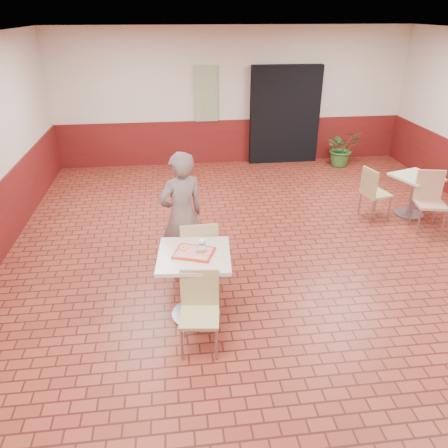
{
  "coord_description": "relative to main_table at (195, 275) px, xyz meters",
  "views": [
    {
      "loc": [
        -1.44,
        -4.96,
        3.31
      ],
      "look_at": [
        -0.85,
        -0.25,
        0.95
      ],
      "focal_mm": 35.0,
      "sensor_mm": 36.0,
      "label": 1
    }
  ],
  "objects": [
    {
      "name": "customer",
      "position": [
        -0.1,
        0.97,
        0.3
      ],
      "size": [
        0.75,
        0.63,
        1.74
      ],
      "primitive_type": "imported",
      "rotation": [
        0.0,
        0.0,
        3.55
      ],
      "color": "#705B57",
      "rests_on": "ground"
    },
    {
      "name": "long_john_donut",
      "position": [
        0.08,
        -0.01,
        0.32
      ],
      "size": [
        0.14,
        0.08,
        0.04
      ],
      "rotation": [
        0.0,
        0.0,
        0.17
      ],
      "color": "#CA863B",
      "rests_on": "serving_tray"
    },
    {
      "name": "paper_cup",
      "position": [
        0.1,
        0.09,
        0.35
      ],
      "size": [
        0.08,
        0.08,
        0.09
      ],
      "rotation": [
        0.0,
        0.0,
        0.04
      ],
      "color": "white",
      "rests_on": "serving_tray"
    },
    {
      "name": "wainscot_band",
      "position": [
        1.25,
        0.75,
        -0.07
      ],
      "size": [
        8.0,
        10.0,
        1.0
      ],
      "color": "#571210",
      "rests_on": "ground"
    },
    {
      "name": "main_table",
      "position": [
        0.0,
        0.0,
        0.0
      ],
      "size": [
        0.8,
        0.8,
        0.85
      ],
      "rotation": [
        0.0,
        0.0,
        -0.09
      ],
      "color": "beige",
      "rests_on": "ground"
    },
    {
      "name": "chair_main_front",
      "position": [
        0.02,
        -0.5,
        -0.08
      ],
      "size": [
        0.46,
        0.46,
        0.89
      ],
      "rotation": [
        0.0,
        0.0,
        -0.12
      ],
      "color": "tan",
      "rests_on": "ground"
    },
    {
      "name": "serving_tray",
      "position": [
        0.0,
        -0.0,
        0.29
      ],
      "size": [
        0.42,
        0.33,
        0.03
      ],
      "rotation": [
        0.0,
        0.0,
        -0.37
      ],
      "color": "red",
      "rests_on": "main_table"
    },
    {
      "name": "second_table",
      "position": [
        3.96,
        2.37,
        -0.08
      ],
      "size": [
        0.69,
        0.69,
        0.73
      ],
      "rotation": [
        0.0,
        0.0,
        0.33
      ],
      "color": "beige",
      "rests_on": "ground"
    },
    {
      "name": "chair_second_left",
      "position": [
        3.22,
        2.38,
        -0.07
      ],
      "size": [
        0.49,
        0.49,
        0.89
      ],
      "rotation": [
        0.0,
        0.0,
        1.8
      ],
      "color": "tan",
      "rests_on": "ground"
    },
    {
      "name": "chair_second_front",
      "position": [
        3.95,
        1.87,
        -0.03
      ],
      "size": [
        0.53,
        0.53,
        0.97
      ],
      "rotation": [
        0.0,
        0.0,
        -0.21
      ],
      "color": "tan",
      "rests_on": "ground"
    },
    {
      "name": "corridor_doorway",
      "position": [
        2.45,
        5.63,
        0.53
      ],
      "size": [
        1.6,
        0.22,
        2.2
      ],
      "primitive_type": "cube",
      "color": "black",
      "rests_on": "ground"
    },
    {
      "name": "promo_poster",
      "position": [
        0.65,
        5.69,
        1.03
      ],
      "size": [
        0.5,
        0.03,
        1.2
      ],
      "primitive_type": "cube",
      "color": "gray",
      "rests_on": "wainscot_band"
    },
    {
      "name": "chair_main_back",
      "position": [
        0.08,
        0.54,
        -0.01
      ],
      "size": [
        0.48,
        0.48,
        1.0
      ],
      "rotation": [
        0.0,
        0.0,
        3.19
      ],
      "color": "tan",
      "rests_on": "ground"
    },
    {
      "name": "potted_plant",
      "position": [
        3.72,
        5.15,
        -0.15
      ],
      "size": [
        0.85,
        0.77,
        0.83
      ],
      "primitive_type": "imported",
      "rotation": [
        0.0,
        0.0,
        0.17
      ],
      "color": "#306127",
      "rests_on": "ground"
    },
    {
      "name": "ring_donut",
      "position": [
        -0.11,
        0.08,
        0.32
      ],
      "size": [
        0.12,
        0.12,
        0.03
      ],
      "primitive_type": "torus",
      "rotation": [
        0.0,
        0.0,
        -0.29
      ],
      "color": "#E0BD51",
      "rests_on": "serving_tray"
    },
    {
      "name": "room_shell",
      "position": [
        1.25,
        0.75,
        0.93
      ],
      "size": [
        8.01,
        10.01,
        3.01
      ],
      "color": "maroon",
      "rests_on": "ground"
    }
  ]
}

